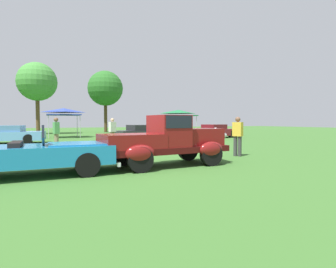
% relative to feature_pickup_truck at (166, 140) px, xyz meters
% --- Properties ---
extents(ground_plane, '(120.00, 120.00, 0.00)m').
position_rel_feature_pickup_truck_xyz_m(ground_plane, '(-0.43, 0.21, -0.87)').
color(ground_plane, '#386628').
extents(feature_pickup_truck, '(4.47, 2.07, 1.70)m').
position_rel_feature_pickup_truck_xyz_m(feature_pickup_truck, '(0.00, 0.00, 0.00)').
color(feature_pickup_truck, '#400B0B').
rests_on(feature_pickup_truck, ground_plane).
extents(neighbor_convertible, '(4.33, 1.76, 1.40)m').
position_rel_feature_pickup_truck_xyz_m(neighbor_convertible, '(-3.89, -0.08, -0.29)').
color(neighbor_convertible, '#1E7AB7').
rests_on(neighbor_convertible, ground_plane).
extents(show_car_skyblue, '(4.34, 2.37, 1.22)m').
position_rel_feature_pickup_truck_xyz_m(show_car_skyblue, '(-5.95, 12.93, -0.27)').
color(show_car_skyblue, '#669EDB').
rests_on(show_car_skyblue, ground_plane).
extents(show_car_charcoal, '(4.69, 2.63, 1.22)m').
position_rel_feature_pickup_truck_xyz_m(show_car_charcoal, '(3.22, 11.94, -0.27)').
color(show_car_charcoal, '#28282D').
rests_on(show_car_charcoal, ground_plane).
extents(show_car_burgundy, '(4.70, 2.91, 1.22)m').
position_rel_feature_pickup_truck_xyz_m(show_car_burgundy, '(10.21, 12.33, -0.27)').
color(show_car_burgundy, maroon).
rests_on(show_car_burgundy, ground_plane).
extents(spectator_near_truck, '(0.39, 0.46, 1.69)m').
position_rel_feature_pickup_truck_xyz_m(spectator_near_truck, '(3.80, 1.08, 0.05)').
color(spectator_near_truck, '#383838').
rests_on(spectator_near_truck, ground_plane).
extents(spectator_between_cars, '(0.32, 0.44, 1.69)m').
position_rel_feature_pickup_truck_xyz_m(spectator_between_cars, '(-3.23, 6.70, 0.05)').
color(spectator_between_cars, '#7F7056').
rests_on(spectator_between_cars, ground_plane).
extents(spectator_by_row, '(0.46, 0.38, 1.69)m').
position_rel_feature_pickup_truck_xyz_m(spectator_by_row, '(-0.02, 8.17, 0.05)').
color(spectator_by_row, '#7F7056').
rests_on(spectator_by_row, ground_plane).
extents(canopy_tent_left_field, '(2.92, 2.92, 2.71)m').
position_rel_feature_pickup_truck_xyz_m(canopy_tent_left_field, '(-2.25, 18.64, 1.56)').
color(canopy_tent_left_field, '#B7B7BC').
rests_on(canopy_tent_left_field, ground_plane).
extents(canopy_tent_center_field, '(3.08, 3.08, 2.71)m').
position_rel_feature_pickup_truck_xyz_m(canopy_tent_center_field, '(9.09, 17.62, 1.56)').
color(canopy_tent_center_field, '#B7B7BC').
rests_on(canopy_tent_center_field, ground_plane).
extents(treeline_mid_left, '(4.49, 4.49, 8.39)m').
position_rel_feature_pickup_truck_xyz_m(treeline_mid_left, '(-4.64, 27.25, 5.24)').
color(treeline_mid_left, brown).
rests_on(treeline_mid_left, ground_plane).
extents(treeline_center, '(4.76, 4.76, 8.40)m').
position_rel_feature_pickup_truck_xyz_m(treeline_center, '(3.73, 29.47, 5.12)').
color(treeline_center, '#47331E').
rests_on(treeline_center, ground_plane).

